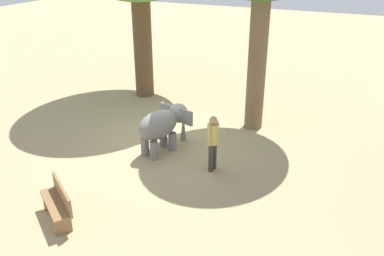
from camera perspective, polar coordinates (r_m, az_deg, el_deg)
ground_plane at (r=13.16m, az=-3.54°, el=-1.62°), size 60.00×60.00×0.00m
elephant at (r=12.15m, az=-4.11°, el=0.48°), size 1.94×1.39×1.33m
person_handler at (r=11.00m, az=2.96°, el=-1.60°), size 0.51×0.32×1.62m
wooden_bench at (r=9.76m, az=-18.31°, el=-9.88°), size 1.12×1.38×0.88m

